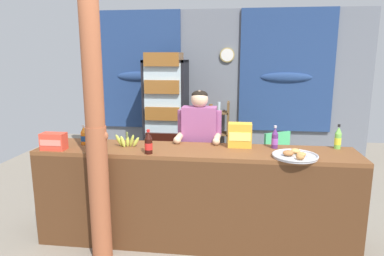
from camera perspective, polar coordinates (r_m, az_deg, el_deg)
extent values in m
plane|color=gray|center=(4.48, 3.22, -13.41)|extent=(7.83, 7.83, 0.00)
cube|color=slate|center=(5.95, 4.69, 6.15)|extent=(4.85, 0.12, 2.65)
cube|color=navy|center=(6.06, -8.61, 9.37)|extent=(1.42, 0.04, 1.97)
ellipsoid|color=navy|center=(6.04, -8.63, 8.42)|extent=(0.78, 0.10, 0.16)
cube|color=navy|center=(5.88, 15.27, 9.02)|extent=(1.50, 0.04, 1.97)
ellipsoid|color=navy|center=(5.87, 15.24, 8.05)|extent=(0.82, 0.10, 0.16)
cylinder|color=tan|center=(5.83, 5.81, 11.87)|extent=(0.24, 0.03, 0.24)
cylinder|color=white|center=(5.82, 5.81, 11.87)|extent=(0.20, 0.01, 0.20)
cube|color=beige|center=(5.92, -2.05, 7.94)|extent=(0.24, 0.02, 0.18)
cube|color=brown|center=(3.46, 0.47, -3.82)|extent=(3.17, 0.57, 0.04)
cube|color=#4E2E18|center=(3.38, -0.11, -13.19)|extent=(3.17, 0.04, 0.95)
cube|color=#4E2E18|center=(4.09, -21.90, -9.52)|extent=(0.08, 0.52, 0.95)
cube|color=#4E2E18|center=(3.78, 24.94, -11.57)|extent=(0.08, 0.52, 0.95)
cylinder|color=#995133|center=(3.40, -15.00, -10.43)|extent=(0.19, 0.19, 1.28)
cylinder|color=#995133|center=(3.16, -16.26, 11.72)|extent=(0.17, 0.17, 1.28)
ellipsoid|color=#995133|center=(3.20, -14.12, -1.27)|extent=(0.06, 0.05, 0.08)
cube|color=black|center=(5.79, -3.67, 2.00)|extent=(0.64, 0.04, 1.85)
cube|color=black|center=(5.59, -7.22, 1.58)|extent=(0.04, 0.58, 1.85)
cube|color=black|center=(5.48, -1.12, 1.45)|extent=(0.04, 0.58, 1.85)
cube|color=black|center=(5.44, -4.35, 10.92)|extent=(0.64, 0.58, 0.04)
cube|color=black|center=(5.75, -4.07, -7.16)|extent=(0.64, 0.58, 0.08)
cube|color=silver|center=(5.25, -4.81, 1.52)|extent=(0.58, 0.02, 1.69)
cylinder|color=#B7B7BC|center=(5.18, -2.06, 0.85)|extent=(0.02, 0.02, 0.40)
cube|color=silver|center=(5.61, -4.14, -2.24)|extent=(0.56, 0.50, 0.02)
cube|color=black|center=(5.47, -4.40, -1.41)|extent=(0.52, 0.46, 0.20)
cube|color=silver|center=(5.52, -4.20, 1.78)|extent=(0.56, 0.50, 0.02)
cube|color=brown|center=(5.39, -4.47, 2.72)|extent=(0.52, 0.46, 0.20)
cube|color=silver|center=(5.47, -4.27, 5.90)|extent=(0.56, 0.50, 0.02)
cube|color=brown|center=(5.34, -4.53, 6.94)|extent=(0.52, 0.46, 0.20)
cube|color=silver|center=(5.44, -4.33, 10.08)|extent=(0.56, 0.50, 0.02)
cube|color=brown|center=(5.33, -4.60, 11.22)|extent=(0.52, 0.46, 0.20)
cube|color=brown|center=(5.77, 1.52, -1.40)|extent=(0.04, 0.28, 1.18)
cube|color=brown|center=(5.75, 5.89, -1.52)|extent=(0.04, 0.28, 1.18)
cube|color=brown|center=(5.68, 3.76, 2.59)|extent=(0.44, 0.28, 0.02)
cylinder|color=brown|center=(5.67, 3.10, 3.33)|extent=(0.06, 0.06, 0.12)
cylinder|color=silver|center=(5.66, 4.44, 3.49)|extent=(0.06, 0.06, 0.16)
cube|color=brown|center=(5.74, 3.71, -0.89)|extent=(0.44, 0.28, 0.02)
cylinder|color=orange|center=(5.73, 3.06, -0.13)|extent=(0.07, 0.07, 0.13)
cylinder|color=silver|center=(5.72, 4.38, -0.27)|extent=(0.06, 0.06, 0.11)
cube|color=brown|center=(5.83, 3.66, -4.27)|extent=(0.44, 0.28, 0.02)
cylinder|color=#56286B|center=(5.82, 3.02, -3.61)|extent=(0.05, 0.05, 0.11)
cylinder|color=orange|center=(5.81, 4.32, -3.64)|extent=(0.06, 0.06, 0.11)
cube|color=#4CC675|center=(5.22, 12.33, -4.78)|extent=(0.61, 0.61, 0.04)
cube|color=#4CC675|center=(5.01, 13.80, -2.94)|extent=(0.38, 0.25, 0.40)
cylinder|color=#4CC675|center=(5.54, 12.65, -6.20)|extent=(0.04, 0.04, 0.44)
cylinder|color=#4CC675|center=(5.33, 9.36, -6.79)|extent=(0.04, 0.04, 0.44)
cylinder|color=#4CC675|center=(5.26, 15.14, -7.31)|extent=(0.04, 0.04, 0.44)
cylinder|color=#4CC675|center=(5.04, 11.76, -8.01)|extent=(0.04, 0.04, 0.44)
cube|color=#4CC675|center=(5.31, 14.13, -3.25)|extent=(0.24, 0.36, 0.03)
cube|color=#4CC675|center=(5.08, 10.57, -3.77)|extent=(0.24, 0.36, 0.03)
cylinder|color=#28282D|center=(4.09, 0.04, -9.82)|extent=(0.11, 0.11, 0.80)
cylinder|color=#28282D|center=(4.08, 2.33, -9.92)|extent=(0.11, 0.11, 0.80)
cube|color=#934C7F|center=(3.88, 1.22, -0.56)|extent=(0.38, 0.20, 0.56)
sphere|color=#DBB28E|center=(3.82, 1.25, 4.78)|extent=(0.19, 0.19, 0.19)
ellipsoid|color=black|center=(3.83, 1.27, 5.43)|extent=(0.18, 0.18, 0.10)
cylinder|color=#934C7F|center=(3.89, -1.79, 0.95)|extent=(0.08, 0.08, 0.28)
cylinder|color=#DBB28E|center=(3.78, -2.14, -1.55)|extent=(0.07, 0.26, 0.07)
sphere|color=#DBB28E|center=(3.65, -2.47, -2.02)|extent=(0.08, 0.08, 0.08)
cylinder|color=#934C7F|center=(3.85, 4.29, 0.80)|extent=(0.08, 0.08, 0.28)
cylinder|color=#DBB28E|center=(3.73, 4.13, -1.74)|extent=(0.07, 0.26, 0.07)
sphere|color=#DBB28E|center=(3.61, 4.01, -2.22)|extent=(0.08, 0.08, 0.08)
cylinder|color=brown|center=(3.58, -14.91, -1.79)|extent=(0.09, 0.09, 0.19)
cone|color=brown|center=(3.55, -15.03, 0.37)|extent=(0.09, 0.09, 0.09)
cylinder|color=#E5CC4C|center=(3.54, -15.08, 1.29)|extent=(0.04, 0.04, 0.03)
cylinder|color=#E5D166|center=(3.58, -14.91, -1.79)|extent=(0.09, 0.09, 0.09)
cylinder|color=orange|center=(3.80, -17.35, -1.63)|extent=(0.06, 0.06, 0.13)
cone|color=orange|center=(3.78, -17.44, -0.24)|extent=(0.06, 0.06, 0.06)
cylinder|color=white|center=(3.77, -17.47, 0.35)|extent=(0.03, 0.03, 0.02)
cylinder|color=#194C99|center=(3.80, -17.35, -1.63)|extent=(0.06, 0.06, 0.06)
cylinder|color=#75C64C|center=(3.75, 22.85, -2.01)|extent=(0.06, 0.06, 0.15)
cone|color=#75C64C|center=(3.72, 22.99, -0.34)|extent=(0.06, 0.06, 0.07)
cylinder|color=black|center=(3.72, 23.05, 0.38)|extent=(0.03, 0.03, 0.02)
cylinder|color=yellow|center=(3.75, 22.85, -2.01)|extent=(0.06, 0.06, 0.07)
cylinder|color=black|center=(3.31, -7.16, -2.99)|extent=(0.07, 0.07, 0.14)
cone|color=black|center=(3.28, -7.21, -1.22)|extent=(0.07, 0.07, 0.07)
cylinder|color=red|center=(3.27, -7.23, -0.47)|extent=(0.03, 0.03, 0.02)
cylinder|color=red|center=(3.31, -7.16, -2.99)|extent=(0.07, 0.07, 0.07)
cylinder|color=#56286B|center=(3.57, 13.45, -2.12)|extent=(0.06, 0.06, 0.14)
cone|color=#56286B|center=(3.55, 13.53, -0.49)|extent=(0.06, 0.06, 0.06)
cylinder|color=silver|center=(3.54, 13.56, 0.21)|extent=(0.03, 0.03, 0.02)
cylinder|color=purple|center=(3.57, 13.45, -2.12)|extent=(0.07, 0.07, 0.06)
cube|color=gold|center=(3.55, 7.88, -1.16)|extent=(0.24, 0.14, 0.25)
cube|color=#FFE26D|center=(3.47, 7.89, -1.43)|extent=(0.21, 0.00, 0.09)
cube|color=#E5422D|center=(3.68, -21.80, -2.05)|extent=(0.24, 0.13, 0.17)
cube|color=#FF826D|center=(3.63, -22.30, -2.29)|extent=(0.21, 0.00, 0.06)
cylinder|color=#BCBCC1|center=(3.31, 16.59, -4.54)|extent=(0.40, 0.40, 0.02)
torus|color=#BCBCC1|center=(3.31, 16.60, -4.31)|extent=(0.41, 0.41, 0.02)
ellipsoid|color=#C68947|center=(3.31, 17.55, -4.14)|extent=(0.09, 0.09, 0.04)
ellipsoid|color=tan|center=(3.38, 16.63, -3.65)|extent=(0.09, 0.09, 0.05)
ellipsoid|color=#A36638|center=(3.28, 15.54, -4.00)|extent=(0.10, 0.09, 0.05)
ellipsoid|color=#B2753D|center=(3.19, 17.37, -4.57)|extent=(0.07, 0.08, 0.05)
ellipsoid|color=#B7C647|center=(3.62, -11.91, -2.03)|extent=(0.09, 0.04, 0.14)
ellipsoid|color=#B7C647|center=(3.59, -11.32, -2.23)|extent=(0.07, 0.03, 0.13)
ellipsoid|color=#B7C647|center=(3.60, -10.55, -2.19)|extent=(0.04, 0.04, 0.12)
ellipsoid|color=#B7C647|center=(3.58, -9.88, -2.10)|extent=(0.07, 0.05, 0.14)
ellipsoid|color=#B7C647|center=(3.57, -9.20, -2.29)|extent=(0.09, 0.03, 0.12)
cylinder|color=olive|center=(3.57, -10.65, -1.05)|extent=(0.02, 0.02, 0.05)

